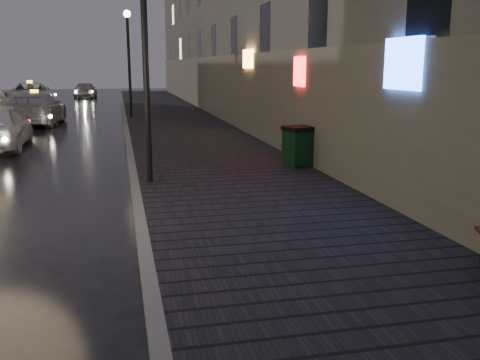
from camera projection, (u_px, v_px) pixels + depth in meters
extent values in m
plane|color=black|center=(20.00, 310.00, 6.20)|extent=(120.00, 120.00, 0.00)
cube|color=black|center=(173.00, 119.00, 27.05)|extent=(4.60, 58.00, 0.15)
cube|color=slate|center=(125.00, 120.00, 26.53)|extent=(0.20, 58.00, 0.15)
cylinder|color=black|center=(146.00, 71.00, 11.76)|extent=(0.14, 0.14, 5.00)
cylinder|color=black|center=(129.00, 67.00, 27.01)|extent=(0.14, 0.14, 5.00)
sphere|color=#FFD88C|center=(127.00, 14.00, 26.46)|extent=(0.36, 0.36, 0.36)
cube|color=black|center=(298.00, 149.00, 14.06)|extent=(0.78, 0.78, 0.94)
cube|color=black|center=(299.00, 129.00, 13.95)|extent=(0.85, 0.85, 0.12)
imported|color=#BABBC1|center=(36.00, 109.00, 25.08)|extent=(2.51, 5.34, 1.51)
imported|color=white|center=(31.00, 94.00, 36.21)|extent=(3.26, 6.04, 1.61)
imported|color=#A8A7AF|center=(85.00, 90.00, 45.50)|extent=(1.93, 4.14, 1.37)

